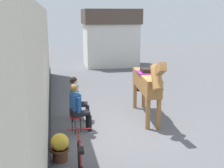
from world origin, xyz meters
TOP-DOWN VIEW (x-y plane):
  - ground_plane at (0.00, 3.00)m, footprint 40.00×40.00m
  - pub_facade_wall at (-2.55, 1.50)m, footprint 0.34×14.00m
  - distant_cottage at (1.40, 10.47)m, footprint 3.40×2.60m
  - seated_visitor_near at (-1.60, 0.05)m, footprint 0.61×0.48m
  - seated_visitor_far at (-1.54, 0.93)m, footprint 0.61×0.49m
  - saddled_horse_center at (0.60, 0.69)m, footprint 0.63×3.00m
  - flower_planter_near at (-2.14, -1.49)m, footprint 0.43×0.43m
  - satchel_bag at (-1.51, 1.63)m, footprint 0.30×0.17m

SIDE VIEW (x-z plane):
  - ground_plane at x=0.00m, z-range 0.00..0.00m
  - satchel_bag at x=-1.51m, z-range 0.00..0.20m
  - flower_planter_near at x=-2.14m, z-range 0.01..0.65m
  - seated_visitor_near at x=-1.60m, z-range 0.08..1.47m
  - seated_visitor_far at x=-1.54m, z-range 0.08..1.47m
  - saddled_horse_center at x=0.60m, z-range 0.13..2.19m
  - pub_facade_wall at x=-2.55m, z-range -0.16..3.24m
  - distant_cottage at x=1.40m, z-range 0.05..3.55m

